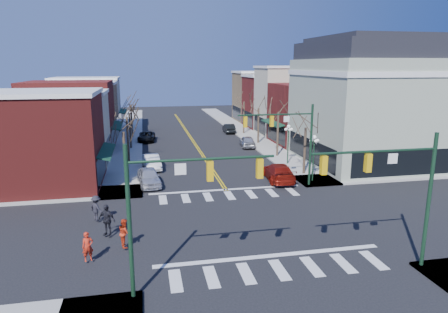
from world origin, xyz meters
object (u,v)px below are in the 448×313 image
lamppost_corner (314,150)px  car_left_near (149,177)px  lamppost_midblock (288,138)px  car_right_mid (247,141)px  pedestrian_red_a (88,247)px  pedestrian_dark_b (96,208)px  car_right_near (279,172)px  pedestrian_dark_a (107,220)px  car_left_far (146,137)px  victorian_corner (366,101)px  car_left_mid (152,162)px  pedestrian_red_b (125,233)px  car_right_far (229,128)px

lamppost_corner → car_left_near: bearing=172.7°
lamppost_midblock → lamppost_corner: bearing=-90.0°
car_right_mid → pedestrian_red_a: pedestrian_red_a is taller
lamppost_corner → pedestrian_dark_b: (-18.20, -6.13, -1.94)m
car_right_near → pedestrian_dark_a: size_ratio=2.80×
car_left_near → car_left_far: bearing=83.7°
victorian_corner → car_left_mid: (-22.53, 1.72, -5.94)m
victorian_corner → lamppost_midblock: bearing=176.6°
car_left_far → pedestrian_red_b: size_ratio=2.88×
car_right_near → car_right_far: size_ratio=1.28×
car_right_near → pedestrian_dark_b: (-15.34, -7.20, 0.22)m
car_right_mid → car_right_far: 11.46m
pedestrian_red_a → car_right_mid: bearing=41.6°
lamppost_corner → pedestrian_red_b: lamppost_corner is taller
car_left_near → car_right_near: bearing=-10.2°
lamppost_corner → pedestrian_red_a: bearing=-146.4°
car_right_mid → car_right_far: car_right_mid is taller
car_right_near → car_right_mid: 15.58m
car_left_far → pedestrian_red_b: bearing=-88.3°
pedestrian_dark_a → car_right_near: bearing=64.7°
pedestrian_red_a → pedestrian_dark_a: 3.35m
pedestrian_red_b → pedestrian_dark_b: bearing=13.6°
car_right_far → pedestrian_red_a: 43.23m
lamppost_corner → car_right_far: 28.23m
lamppost_midblock → car_left_far: 22.35m
lamppost_midblock → car_left_near: lamppost_midblock is taller
car_left_near → pedestrian_dark_b: (-3.60, -8.01, 0.25)m
victorian_corner → car_right_mid: (-10.10, 10.62, -5.92)m
car_left_far → car_right_mid: (12.80, -6.64, 0.07)m
car_left_near → car_right_far: bearing=57.7°
lamppost_corner → car_right_near: lamppost_corner is taller
victorian_corner → car_right_mid: victorian_corner is taller
victorian_corner → pedestrian_red_b: (-24.46, -16.58, -5.67)m
car_left_far → car_right_far: 13.68m
car_right_far → pedestrian_red_a: (-16.23, -40.06, 0.25)m
lamppost_corner → car_left_far: (-14.60, 23.26, -2.29)m
pedestrian_dark_b → pedestrian_red_a: bearing=138.5°
pedestrian_dark_b → car_right_far: bearing=-68.8°
victorian_corner → car_left_far: size_ratio=2.95×
pedestrian_red_a → lamppost_midblock: bearing=26.9°
car_left_mid → pedestrian_red_b: 18.41m
lamppost_corner → pedestrian_red_b: (-16.16, -10.58, -1.97)m
lamppost_corner → car_left_near: size_ratio=0.96×
car_left_mid → car_right_near: bearing=-36.8°
victorian_corner → pedestrian_dark_a: 30.05m
lamppost_corner → car_right_far: (-1.80, 28.08, -2.25)m
lamppost_midblock → pedestrian_red_a: size_ratio=2.67×
victorian_corner → car_left_mid: 23.36m
lamppost_corner → pedestrian_dark_a: (-17.31, -8.71, -1.83)m
car_right_mid → pedestrian_red_a: bearing=66.8°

